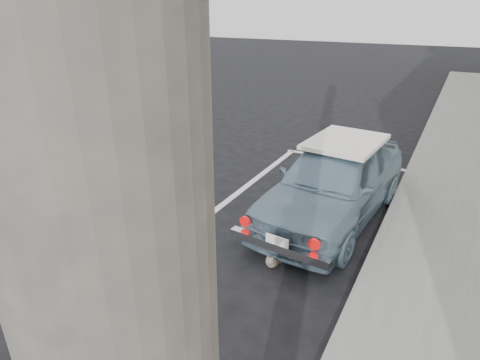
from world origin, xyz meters
name	(u,v)px	position (x,y,z in m)	size (l,w,h in m)	color
ground	(144,339)	(0.00, 0.00, 0.00)	(80.00, 80.00, 0.00)	black
pline_front	(348,161)	(0.50, 6.50, 0.00)	(3.00, 0.12, 0.01)	silver
pline_side	(218,208)	(-0.90, 3.00, 0.00)	(0.12, 7.00, 0.01)	silver
retro_coupe	(334,181)	(0.94, 3.68, 0.66)	(1.88, 3.97, 1.31)	slate
cat	(273,259)	(0.67, 1.89, 0.11)	(0.22, 0.44, 0.24)	#756659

